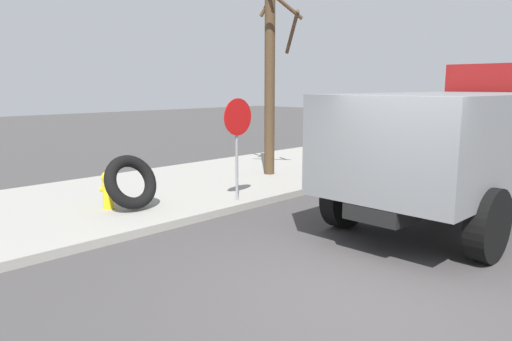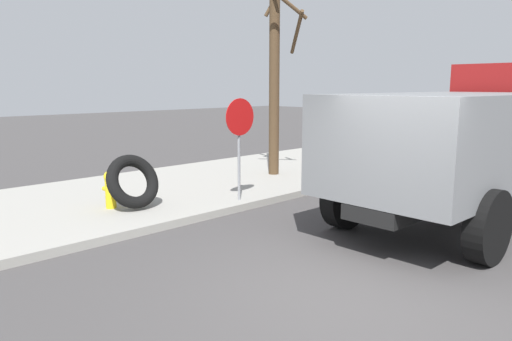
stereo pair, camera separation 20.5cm
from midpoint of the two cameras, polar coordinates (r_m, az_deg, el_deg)
The scene contains 7 objects.
ground_plane at distance 6.21m, azimuth 12.77°, elevation -14.45°, with size 80.00×80.00×0.00m, color #423F3F.
sidewalk_curb at distance 10.92m, azimuth -17.29°, elevation -3.56°, with size 36.00×5.00×0.15m, color #99968E.
fire_hydrant at distance 9.94m, azimuth -16.09°, elevation -2.02°, with size 0.23×0.53×0.75m.
loose_tire at distance 9.74m, azimuth -13.62°, elevation -1.25°, with size 1.09×1.09×0.23m, color black.
stop_sign at distance 10.06m, azimuth -1.35°, elevation 4.73°, with size 0.76×0.08×2.13m.
dump_truck_gray at distance 10.34m, azimuth 25.12°, elevation 3.85°, with size 7.06×2.94×3.00m.
bare_tree at distance 13.12m, azimuth 2.69°, elevation 12.46°, with size 1.76×1.29×6.23m.
Camera 2 is at (-4.75, -3.06, 2.54)m, focal length 34.18 mm.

